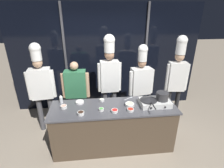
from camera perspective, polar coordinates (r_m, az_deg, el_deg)
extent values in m
plane|color=gray|center=(3.78, 0.43, -19.00)|extent=(24.00, 24.00, 0.00)
cube|color=black|center=(4.55, -1.88, 8.22)|extent=(4.79, 0.04, 2.70)
cube|color=#47474C|center=(4.55, -14.82, 7.44)|extent=(0.05, 0.05, 2.70)
cube|color=#47474C|center=(4.69, 10.77, 8.29)|extent=(0.05, 0.05, 2.70)
cube|color=#4C3D2D|center=(3.50, 0.45, -13.86)|extent=(2.26, 0.69, 0.85)
cube|color=#47474C|center=(3.25, 0.48, -7.67)|extent=(2.33, 0.73, 0.03)
cube|color=silver|center=(3.37, 13.82, -5.90)|extent=(0.55, 0.34, 0.10)
cylinder|color=black|center=(3.31, 11.83, -5.21)|extent=(0.22, 0.22, 0.01)
cylinder|color=black|center=(3.19, 12.71, -7.67)|extent=(0.03, 0.01, 0.03)
cylinder|color=black|center=(3.39, 15.95, -4.90)|extent=(0.22, 0.22, 0.01)
cylinder|color=black|center=(3.27, 16.98, -7.27)|extent=(0.03, 0.01, 0.03)
cylinder|color=#232326|center=(3.30, 11.84, -5.06)|extent=(0.30, 0.30, 0.01)
cone|color=#232326|center=(3.29, 11.87, -4.70)|extent=(0.32, 0.32, 0.05)
cylinder|color=black|center=(3.06, 13.38, -6.88)|extent=(0.02, 0.24, 0.02)
cylinder|color=#333335|center=(3.36, 16.09, -3.79)|extent=(0.22, 0.22, 0.14)
torus|color=#333335|center=(3.33, 16.22, -2.75)|extent=(0.23, 0.23, 0.01)
torus|color=#333335|center=(3.30, 14.20, -3.26)|extent=(0.01, 0.05, 0.05)
torus|color=#333335|center=(3.39, 18.10, -2.99)|extent=(0.01, 0.05, 0.05)
cylinder|color=white|center=(3.47, -16.26, -4.98)|extent=(0.06, 0.06, 0.13)
cone|color=white|center=(3.43, -16.42, -3.72)|extent=(0.05, 0.05, 0.04)
cylinder|color=white|center=(3.13, 6.04, -8.39)|extent=(0.12, 0.12, 0.04)
torus|color=white|center=(3.12, 6.06, -8.08)|extent=(0.12, 0.12, 0.01)
cylinder|color=#B22D1E|center=(3.13, 6.05, -8.22)|extent=(0.10, 0.10, 0.02)
cylinder|color=white|center=(3.41, -10.47, -5.87)|extent=(0.16, 0.16, 0.03)
torus|color=white|center=(3.41, -10.49, -5.63)|extent=(0.16, 0.16, 0.01)
cylinder|color=silver|center=(3.41, -10.49, -5.73)|extent=(0.13, 0.13, 0.02)
cylinder|color=white|center=(3.28, 5.80, -6.73)|extent=(0.17, 0.17, 0.05)
torus|color=white|center=(3.27, 5.82, -6.37)|extent=(0.17, 0.17, 0.01)
cylinder|color=beige|center=(3.27, 5.81, -6.54)|extent=(0.14, 0.14, 0.03)
cylinder|color=white|center=(3.43, -3.33, -5.28)|extent=(0.09, 0.09, 0.04)
torus|color=white|center=(3.42, -3.33, -5.00)|extent=(0.09, 0.09, 0.01)
cylinder|color=silver|center=(3.42, -3.33, -5.13)|extent=(0.07, 0.07, 0.02)
cylinder|color=white|center=(3.31, -15.48, -7.21)|extent=(0.11, 0.11, 0.05)
torus|color=white|center=(3.30, -15.53, -6.83)|extent=(0.12, 0.12, 0.01)
cylinder|color=#EAA893|center=(3.30, -15.50, -7.01)|extent=(0.09, 0.09, 0.03)
cylinder|color=white|center=(3.08, 0.96, -8.78)|extent=(0.12, 0.12, 0.05)
torus|color=white|center=(3.07, 0.97, -8.43)|extent=(0.12, 0.12, 0.01)
cylinder|color=red|center=(3.08, 0.97, -8.59)|extent=(0.10, 0.10, 0.02)
cylinder|color=white|center=(3.13, -3.52, -8.34)|extent=(0.09, 0.09, 0.05)
torus|color=white|center=(3.11, -3.53, -7.98)|extent=(0.09, 0.09, 0.01)
cylinder|color=#4C9E47|center=(3.12, -3.52, -8.15)|extent=(0.07, 0.07, 0.02)
cylinder|color=white|center=(3.06, -10.14, -9.40)|extent=(0.12, 0.12, 0.05)
torus|color=white|center=(3.04, -10.18, -8.99)|extent=(0.12, 0.12, 0.01)
cylinder|color=#382319|center=(3.05, -10.16, -9.19)|extent=(0.10, 0.10, 0.03)
cube|color=#B2B5BA|center=(3.51, 4.95, -4.90)|extent=(0.13, 0.09, 0.01)
ellipsoid|color=#B2B5BA|center=(3.57, 6.24, -4.32)|extent=(0.08, 0.07, 0.02)
cylinder|color=#4C4C51|center=(4.19, -19.05, -8.84)|extent=(0.11, 0.11, 0.80)
cylinder|color=#4C4C51|center=(4.22, -22.21, -9.08)|extent=(0.11, 0.11, 0.80)
cube|color=white|center=(3.88, -22.14, 0.13)|extent=(0.45, 0.27, 0.65)
cylinder|color=white|center=(3.83, -18.69, 0.05)|extent=(0.08, 0.08, 0.60)
cylinder|color=white|center=(3.90, -25.57, -0.62)|extent=(0.08, 0.08, 0.60)
sphere|color=tan|center=(3.74, -23.17, 6.36)|extent=(0.19, 0.19, 0.19)
cylinder|color=white|center=(3.70, -23.59, 8.86)|extent=(0.20, 0.20, 0.24)
sphere|color=white|center=(3.68, -23.89, 10.62)|extent=(0.22, 0.22, 0.22)
cylinder|color=#232326|center=(4.17, -9.30, -8.36)|extent=(0.12, 0.12, 0.74)
cylinder|color=#232326|center=(4.20, -12.71, -8.39)|extent=(0.12, 0.12, 0.74)
cube|color=#33754C|center=(3.88, -11.77, 0.06)|extent=(0.46, 0.25, 0.60)
cylinder|color=tan|center=(3.83, -8.05, -0.34)|extent=(0.09, 0.09, 0.55)
cylinder|color=tan|center=(3.90, -15.50, -0.55)|extent=(0.09, 0.09, 0.55)
sphere|color=tan|center=(3.74, -12.29, 5.83)|extent=(0.18, 0.18, 0.18)
cylinder|color=#4C4C51|center=(4.14, 0.64, -7.37)|extent=(0.10, 0.10, 0.85)
cylinder|color=#4C4C51|center=(4.12, -2.32, -7.60)|extent=(0.10, 0.10, 0.85)
cube|color=white|center=(3.79, -0.90, 2.54)|extent=(0.40, 0.22, 0.69)
cylinder|color=white|center=(3.80, 2.43, 2.40)|extent=(0.08, 0.08, 0.63)
cylinder|color=white|center=(3.74, -4.14, 2.02)|extent=(0.08, 0.08, 0.63)
sphere|color=#A87A5B|center=(3.65, -0.95, 9.47)|extent=(0.20, 0.20, 0.20)
cylinder|color=white|center=(3.61, -0.97, 12.24)|extent=(0.21, 0.21, 0.25)
sphere|color=white|center=(3.58, -0.98, 14.18)|extent=(0.23, 0.23, 0.23)
cylinder|color=#2D3856|center=(4.31, 10.27, -7.25)|extent=(0.11, 0.11, 0.75)
cylinder|color=#2D3856|center=(4.22, 7.28, -7.75)|extent=(0.11, 0.11, 0.75)
cube|color=white|center=(3.96, 9.39, 0.96)|extent=(0.47, 0.29, 0.61)
cylinder|color=white|center=(4.04, 12.75, 0.86)|extent=(0.09, 0.09, 0.56)
cylinder|color=white|center=(3.84, 6.25, 0.13)|extent=(0.09, 0.09, 0.56)
sphere|color=#A87A5B|center=(3.82, 9.80, 6.72)|extent=(0.18, 0.18, 0.18)
cylinder|color=white|center=(3.77, 9.99, 9.27)|extent=(0.19, 0.19, 0.25)
sphere|color=white|center=(3.74, 10.12, 11.14)|extent=(0.20, 0.20, 0.20)
cylinder|color=#232326|center=(4.50, 20.25, -6.51)|extent=(0.10, 0.10, 0.82)
cylinder|color=#232326|center=(4.43, 17.72, -6.62)|extent=(0.10, 0.10, 0.82)
cube|color=white|center=(4.16, 20.33, 2.32)|extent=(0.40, 0.23, 0.66)
cylinder|color=white|center=(4.22, 23.14, 1.99)|extent=(0.08, 0.08, 0.61)
cylinder|color=white|center=(4.07, 17.65, 2.05)|extent=(0.08, 0.08, 0.61)
sphere|color=tan|center=(4.03, 21.23, 8.33)|extent=(0.20, 0.20, 0.20)
cylinder|color=white|center=(3.99, 21.65, 11.04)|extent=(0.21, 0.21, 0.29)
sphere|color=white|center=(3.96, 21.96, 13.04)|extent=(0.22, 0.22, 0.22)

